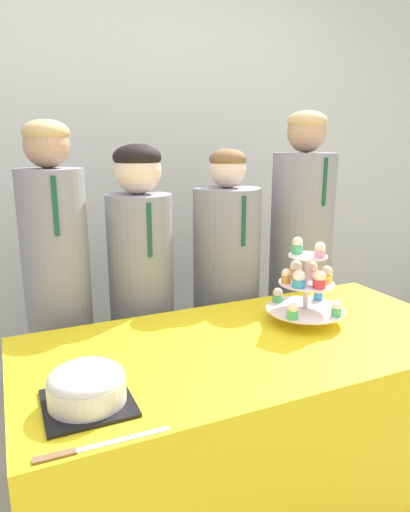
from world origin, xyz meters
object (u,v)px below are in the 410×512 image
student_3 (299,277)px  student_1 (143,312)px  cupcake_stand (306,285)px  round_cake (87,386)px  student_0 (60,315)px  student_2 (226,306)px  cake_knife (81,450)px

student_3 → student_1: bearing=-180.0°
cupcake_stand → student_3: (0.36, 0.53, -0.16)m
round_cake → student_1: (0.38, 0.77, -0.12)m
round_cake → student_3: size_ratio=0.14×
student_0 → student_2: bearing=0.0°
round_cake → student_1: student_1 is taller
cake_knife → student_2: 1.27m
round_cake → cake_knife: (-0.05, -0.18, -0.05)m
student_1 → student_0: bearing=-180.0°
student_3 → cupcake_stand: bearing=-123.9°
student_0 → cake_knife: bearing=-94.4°
cupcake_stand → student_0: bearing=147.8°
student_2 → round_cake: bearing=-136.0°
student_0 → student_1: (0.35, 0.00, -0.04)m
student_1 → student_2: bearing=0.0°
round_cake → student_1: bearing=63.9°
student_0 → cupcake_stand: bearing=-32.2°
round_cake → cupcake_stand: bearing=15.5°
cake_knife → student_1: bearing=67.1°
cupcake_stand → student_1: bearing=132.7°
cake_knife → student_3: 1.58m
student_1 → student_2: 0.42m
cake_knife → student_0: size_ratio=0.20×
round_cake → cupcake_stand: 0.90m
student_0 → student_1: bearing=0.0°
student_2 → student_1: bearing=-180.0°
student_1 → student_3: size_ratio=0.90×
round_cake → cake_knife: 0.19m
round_cake → student_2: 1.12m
student_1 → student_3: 0.85m
student_0 → student_2: (0.77, 0.00, -0.08)m
round_cake → cake_knife: size_ratio=0.74×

